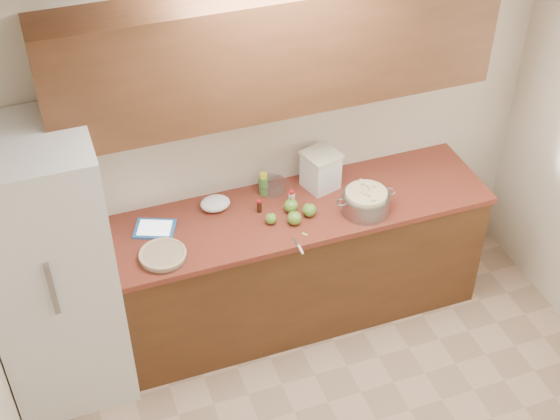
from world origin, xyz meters
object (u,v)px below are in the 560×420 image
object	(u,v)px
pie	(163,255)
flour_canister	(321,170)
colander	(366,202)
tablet	(155,229)

from	to	relation	value
pie	flour_canister	xyz separation A→B (m)	(1.11, 0.33, 0.11)
colander	tablet	size ratio (longest dim) A/B	1.36
pie	colander	size ratio (longest dim) A/B	0.72
pie	flour_canister	world-z (taller)	flour_canister
flour_canister	colander	bearing A→B (deg)	-62.98
pie	tablet	bearing A→B (deg)	87.62
colander	flour_canister	distance (m)	0.37
flour_canister	tablet	size ratio (longest dim) A/B	0.89
pie	colander	xyz separation A→B (m)	(1.28, 0.00, 0.05)
colander	pie	bearing A→B (deg)	-179.91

